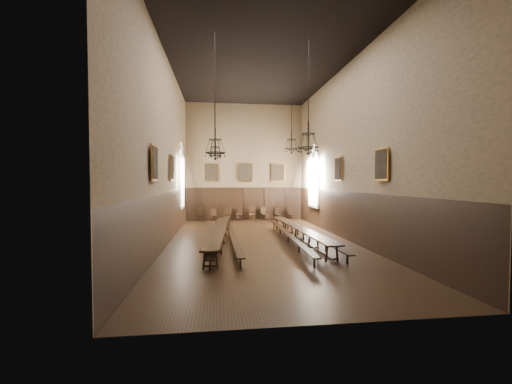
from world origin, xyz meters
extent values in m
cube|color=black|center=(0.00, 0.00, -0.01)|extent=(9.00, 18.00, 0.02)
cube|color=black|center=(0.00, 0.00, 9.01)|extent=(9.00, 18.00, 0.02)
cube|color=#93775A|center=(0.00, 9.01, 4.50)|extent=(9.00, 0.02, 9.00)
cube|color=#93775A|center=(0.00, -9.01, 4.50)|extent=(9.00, 0.02, 9.00)
cube|color=#93775A|center=(-4.51, 0.00, 4.50)|extent=(0.02, 18.00, 9.00)
cube|color=#93775A|center=(4.51, 0.00, 4.50)|extent=(0.02, 18.00, 9.00)
cube|color=black|center=(-2.05, -0.23, 0.71)|extent=(1.33, 9.54, 0.07)
cube|color=black|center=(1.98, 0.07, 0.68)|extent=(1.01, 9.18, 0.06)
cube|color=black|center=(-2.47, 0.00, 0.43)|extent=(0.52, 10.03, 0.05)
cube|color=black|center=(-1.39, 0.09, 0.42)|extent=(0.45, 9.93, 0.05)
cube|color=black|center=(1.35, -0.19, 0.43)|extent=(0.55, 10.02, 0.05)
cube|color=black|center=(2.45, -0.21, 0.39)|extent=(0.62, 9.14, 0.05)
cube|color=black|center=(-3.44, 8.59, 0.49)|extent=(0.56, 0.56, 0.05)
cube|color=black|center=(-3.44, 8.78, 0.76)|extent=(0.45, 0.17, 0.54)
cube|color=black|center=(-2.39, 8.48, 0.44)|extent=(0.49, 0.49, 0.05)
cube|color=black|center=(-2.39, 8.66, 0.69)|extent=(0.41, 0.13, 0.49)
cube|color=black|center=(-1.40, 8.52, 0.48)|extent=(0.55, 0.55, 0.05)
cube|color=black|center=(-1.40, 8.71, 0.74)|extent=(0.44, 0.16, 0.53)
cube|color=black|center=(-0.45, 8.57, 0.48)|extent=(0.45, 0.45, 0.05)
cube|color=black|center=(-0.45, 8.76, 0.75)|extent=(0.45, 0.04, 0.53)
cube|color=black|center=(0.52, 8.48, 0.49)|extent=(0.47, 0.47, 0.05)
cube|color=black|center=(0.52, 8.68, 0.76)|extent=(0.46, 0.06, 0.55)
cube|color=black|center=(1.44, 8.52, 0.49)|extent=(0.55, 0.55, 0.05)
cube|color=black|center=(1.44, 8.71, 0.76)|extent=(0.45, 0.16, 0.54)
cube|color=black|center=(2.52, 8.60, 0.44)|extent=(0.41, 0.41, 0.05)
cube|color=black|center=(2.52, 8.77, 0.68)|extent=(0.41, 0.04, 0.49)
cube|color=black|center=(3.51, 8.53, 0.44)|extent=(0.47, 0.47, 0.05)
cube|color=black|center=(3.51, 8.71, 0.69)|extent=(0.42, 0.10, 0.49)
cylinder|color=black|center=(-2.26, 2.95, 7.22)|extent=(0.03, 0.03, 3.56)
torus|color=black|center=(-2.26, 2.95, 4.49)|extent=(0.77, 0.77, 0.05)
torus|color=black|center=(-2.26, 2.95, 4.99)|extent=(0.49, 0.49, 0.04)
cylinder|color=black|center=(-2.26, 2.95, 4.90)|extent=(0.05, 0.05, 1.09)
cylinder|color=black|center=(2.08, 2.20, 7.43)|extent=(0.03, 0.03, 3.13)
torus|color=black|center=(2.08, 2.20, 4.87)|extent=(0.80, 0.80, 0.05)
torus|color=black|center=(2.08, 2.20, 5.39)|extent=(0.51, 0.51, 0.04)
cylinder|color=black|center=(2.08, 2.20, 5.30)|extent=(0.06, 0.06, 1.14)
cylinder|color=black|center=(-2.19, -2.45, 7.09)|extent=(0.03, 0.03, 3.81)
torus|color=black|center=(-2.19, -2.45, 4.18)|extent=(0.82, 0.82, 0.05)
torus|color=black|center=(-2.19, -2.45, 4.71)|extent=(0.52, 0.52, 0.04)
cylinder|color=black|center=(-2.19, -2.45, 4.61)|extent=(0.06, 0.06, 1.16)
cylinder|color=black|center=(1.74, -2.25, 7.28)|extent=(0.03, 0.03, 3.43)
torus|color=black|center=(1.74, -2.25, 4.45)|extent=(0.91, 0.91, 0.05)
torus|color=black|center=(1.74, -2.25, 5.04)|extent=(0.58, 0.58, 0.04)
cylinder|color=black|center=(1.74, -2.25, 4.93)|extent=(0.06, 0.06, 1.28)
cube|color=#B47A2B|center=(-2.60, 8.88, 3.70)|extent=(1.10, 0.12, 1.40)
cube|color=black|center=(-2.60, 8.88, 3.70)|extent=(0.98, 0.02, 1.28)
cube|color=#B47A2B|center=(0.00, 8.88, 3.70)|extent=(1.10, 0.12, 1.40)
cube|color=black|center=(0.00, 8.88, 3.70)|extent=(0.98, 0.02, 1.28)
cube|color=#B47A2B|center=(2.60, 8.88, 3.70)|extent=(1.10, 0.12, 1.40)
cube|color=black|center=(2.60, 8.88, 3.70)|extent=(0.98, 0.02, 1.28)
cube|color=#B47A2B|center=(-4.38, 1.00, 3.70)|extent=(0.12, 1.00, 1.30)
cube|color=black|center=(-4.38, 1.00, 3.70)|extent=(0.02, 0.88, 1.18)
cube|color=#B47A2B|center=(-4.38, -3.50, 3.70)|extent=(0.12, 1.00, 1.30)
cube|color=black|center=(-4.38, -3.50, 3.70)|extent=(0.02, 0.88, 1.18)
cube|color=#B47A2B|center=(4.38, 1.00, 3.70)|extent=(0.12, 1.00, 1.30)
cube|color=black|center=(4.38, 1.00, 3.70)|extent=(0.02, 0.88, 1.18)
cube|color=#B47A2B|center=(4.38, -3.50, 3.70)|extent=(0.12, 1.00, 1.30)
cube|color=black|center=(4.38, -3.50, 3.70)|extent=(0.02, 0.88, 1.18)
camera|label=1|loc=(-2.09, -15.29, 3.03)|focal=22.00mm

